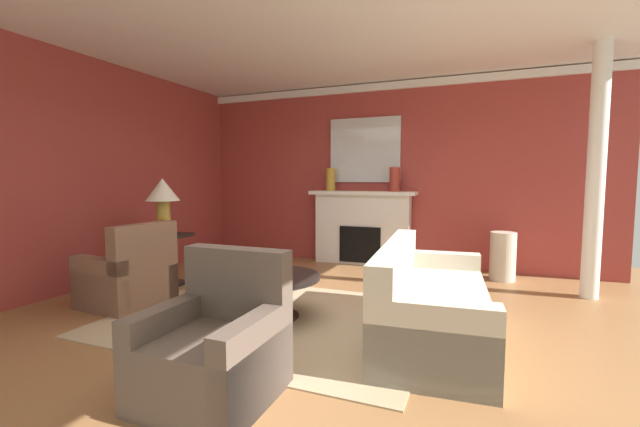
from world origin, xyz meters
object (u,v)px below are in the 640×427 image
Objects in this scene: armchair_near_window at (129,279)px; vase_mantel_left at (331,180)px; vase_on_side_table at (166,227)px; side_table at (165,256)px; coffee_table at (272,286)px; sofa at (429,305)px; vase_tall_corner at (503,256)px; vase_mantel_right at (395,179)px; table_lamp at (163,195)px; fireplace at (362,230)px; mantel_mirror at (365,150)px; armchair_facing_fireplace at (215,351)px.

armchair_near_window is 2.47× the size of vase_mantel_left.
vase_mantel_left reaches higher than vase_on_side_table.
coffee_table is at bearing -16.73° from side_table.
sofa is 2.64m from vase_tall_corner.
side_table is 3.64m from vase_mantel_right.
sofa is at bearing -6.43° from vase_on_side_table.
vase_tall_corner is (4.25, 2.04, -0.88)m from table_lamp.
fireplace is 1.35m from mantel_mirror.
vase_on_side_table is at bearing 138.51° from armchair_facing_fireplace.
table_lamp is at bearing 138.69° from armchair_facing_fireplace.
coffee_table is at bearing -103.19° from vase_mantel_right.
fireplace is 7.60× the size of vase_on_side_table.
vase_tall_corner is (1.91, 4.09, 0.04)m from armchair_facing_fireplace.
vase_tall_corner is (0.72, 2.54, 0.05)m from sofa.
sofa is 2.17× the size of coffee_table.
side_table is at bearing -139.05° from vase_mantel_right.
mantel_mirror reaches higher than vase_mantel_left.
side_table is 4.71m from vase_tall_corner.
mantel_mirror is at bearing 53.10° from vase_on_side_table.
mantel_mirror is 1.21× the size of coffee_table.
vase_mantel_right reaches higher than armchair_facing_fireplace.
sofa is 3.61m from vase_mantel_left.
vase_on_side_table is (-1.38, -2.41, -0.61)m from vase_mantel_left.
vase_tall_corner is 4.66m from vase_on_side_table.
vase_mantel_right is at bearing -5.16° from fireplace.
fireplace is 3.13m from vase_on_side_table.
vase_mantel_left is (-0.81, 4.34, 1.12)m from armchair_facing_fireplace.
table_lamp reaches higher than armchair_near_window.
table_lamp is (-3.53, 0.50, 0.93)m from sofa.
fireplace is 1.01m from vase_mantel_left.
vase_mantel_right reaches higher than vase_on_side_table.
sofa is at bearing 52.54° from armchair_facing_fireplace.
armchair_near_window is at bearing -144.59° from vase_tall_corner.
fireplace is 3.20m from sofa.
vase_mantel_right is (0.29, 4.34, 1.13)m from armchair_facing_fireplace.
vase_tall_corner is at bearing 64.98° from armchair_facing_fireplace.
table_lamp is at bearing 141.34° from vase_on_side_table.
armchair_facing_fireplace is 2.97m from vase_on_side_table.
coffee_table is 2.56× the size of vase_mantel_right.
armchair_near_window reaches higher than sofa.
sofa is 1.57m from coffee_table.
table_lamp is at bearing -123.87° from vase_mantel_left.
sofa is (1.45, -2.96, -1.63)m from mantel_mirror.
armchair_near_window is 0.95× the size of coffee_table.
vase_mantel_left is at bearing 67.28° from armchair_near_window.
fireplace is 4.41m from armchair_facing_fireplace.
mantel_mirror reaches higher than vase_mantel_right.
vase_tall_corner is 2.90× the size of vase_on_side_table.
armchair_near_window is (-3.30, -0.32, 0.01)m from sofa.
side_table is at bearing -131.75° from fireplace.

